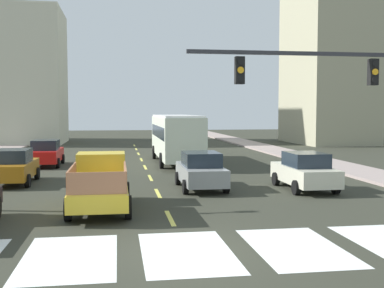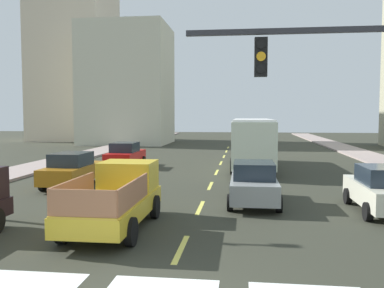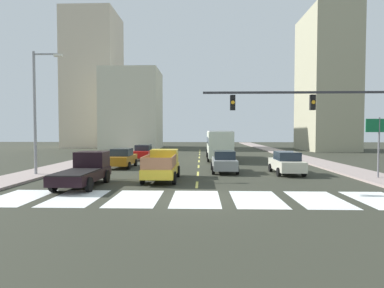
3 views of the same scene
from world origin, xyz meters
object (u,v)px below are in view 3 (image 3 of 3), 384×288
object	(u,v)px
sedan_mid	(224,161)
sedan_far	(286,163)
pickup_dark	(85,170)
sedan_near_right	(144,152)
pickup_stakebed	(162,166)
traffic_signal_gantry	(336,113)
streetlight_left	(37,108)
city_bus	(219,143)
sedan_near_left	(122,158)
direction_sign_green	(379,135)

from	to	relation	value
sedan_mid	sedan_far	bearing A→B (deg)	-11.78
sedan_far	pickup_dark	bearing A→B (deg)	-160.37
sedan_far	sedan_near_right	size ratio (longest dim) A/B	1.00
pickup_stakebed	sedan_near_right	size ratio (longest dim) A/B	1.18
pickup_dark	traffic_signal_gantry	distance (m)	14.82
pickup_dark	streetlight_left	xyz separation A→B (m)	(-4.92, 3.83, 4.05)
city_bus	streetlight_left	xyz separation A→B (m)	(-13.88, -13.78, 3.02)
sedan_mid	sedan_near_left	bearing A→B (deg)	160.60
sedan_mid	streetlight_left	size ratio (longest dim) A/B	0.49
sedan_near_right	traffic_signal_gantry	bearing A→B (deg)	-54.97
pickup_stakebed	direction_sign_green	bearing A→B (deg)	0.69
pickup_dark	traffic_signal_gantry	size ratio (longest dim) A/B	0.47
pickup_dark	pickup_stakebed	bearing A→B (deg)	28.72
sedan_near_left	sedan_near_right	bearing A→B (deg)	84.11
sedan_near_left	sedan_mid	world-z (taller)	same
traffic_signal_gantry	streetlight_left	world-z (taller)	streetlight_left
sedan_near_left	sedan_mid	xyz separation A→B (m)	(8.91, -2.99, 0.00)
pickup_stakebed	sedan_mid	bearing A→B (deg)	40.25
sedan_far	pickup_stakebed	bearing A→B (deg)	-164.44
traffic_signal_gantry	direction_sign_green	size ratio (longest dim) A/B	2.64
pickup_dark	sedan_far	xyz separation A→B (m)	(13.48, 5.43, -0.06)
pickup_dark	direction_sign_green	xyz separation A→B (m)	(18.89, 2.82, 2.11)
pickup_dark	direction_sign_green	distance (m)	19.21
sedan_near_left	pickup_dark	bearing A→B (deg)	-91.76
pickup_dark	sedan_mid	bearing A→B (deg)	34.73
traffic_signal_gantry	sedan_far	bearing A→B (deg)	98.06
sedan_far	direction_sign_green	bearing A→B (deg)	-28.01
sedan_far	traffic_signal_gantry	world-z (taller)	traffic_signal_gantry
traffic_signal_gantry	city_bus	bearing A→B (deg)	106.21
traffic_signal_gantry	direction_sign_green	world-z (taller)	traffic_signal_gantry
sedan_far	city_bus	bearing A→B (deg)	108.02
pickup_dark	traffic_signal_gantry	xyz separation A→B (m)	(14.40, -1.07, 3.35)
sedan_near_left	traffic_signal_gantry	size ratio (longest dim) A/B	0.40
pickup_dark	sedan_near_right	xyz separation A→B (m)	(0.36, 17.13, -0.06)
sedan_far	sedan_near_right	xyz separation A→B (m)	(-13.12, 11.70, 0.00)
streetlight_left	direction_sign_green	bearing A→B (deg)	-2.41
pickup_stakebed	city_bus	world-z (taller)	city_bus
sedan_near_right	traffic_signal_gantry	distance (m)	23.23
direction_sign_green	pickup_stakebed	bearing A→B (deg)	-178.68
pickup_dark	sedan_near_left	bearing A→B (deg)	89.68
sedan_far	streetlight_left	bearing A→B (deg)	-177.32
pickup_stakebed	sedan_far	distance (m)	9.58
pickup_dark	sedan_near_left	xyz separation A→B (m)	(-0.11, 9.33, -0.06)
pickup_stakebed	traffic_signal_gantry	xyz separation A→B (m)	(10.04, -3.56, 3.34)
sedan_mid	streetlight_left	distance (m)	14.54
city_bus	sedan_far	distance (m)	13.03
city_bus	streetlight_left	size ratio (longest dim) A/B	1.20
city_bus	sedan_mid	bearing A→B (deg)	-91.00
pickup_dark	direction_sign_green	world-z (taller)	direction_sign_green
pickup_dark	streetlight_left	size ratio (longest dim) A/B	0.58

